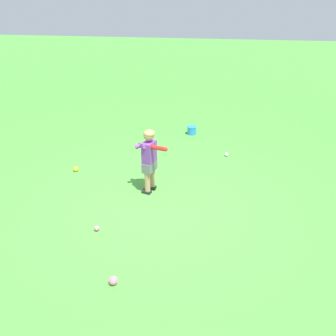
# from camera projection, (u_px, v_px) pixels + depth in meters

# --- Properties ---
(ground_plane) EXTENTS (40.00, 40.00, 0.00)m
(ground_plane) POSITION_uv_depth(u_px,v_px,m) (158.00, 210.00, 5.44)
(ground_plane) COLOR #479338
(child_batter) EXTENTS (0.40, 0.57, 1.08)m
(child_batter) POSITION_uv_depth(u_px,v_px,m) (149.00, 156.00, 5.64)
(child_batter) COLOR #232328
(child_batter) RESTS_ON ground
(play_ball_far_right) EXTENTS (0.10, 0.10, 0.10)m
(play_ball_far_right) POSITION_uv_depth(u_px,v_px,m) (113.00, 281.00, 4.06)
(play_ball_far_right) COLOR pink
(play_ball_far_right) RESTS_ON ground
(play_ball_far_left) EXTENTS (0.07, 0.07, 0.07)m
(play_ball_far_left) POSITION_uv_depth(u_px,v_px,m) (227.00, 154.00, 7.14)
(play_ball_far_left) COLOR white
(play_ball_far_left) RESTS_ON ground
(play_ball_center_lawn) EXTENTS (0.10, 0.10, 0.10)m
(play_ball_center_lawn) POSITION_uv_depth(u_px,v_px,m) (76.00, 169.00, 6.55)
(play_ball_center_lawn) COLOR yellow
(play_ball_center_lawn) RESTS_ON ground
(play_ball_by_bucket) EXTENTS (0.07, 0.07, 0.07)m
(play_ball_by_bucket) POSITION_uv_depth(u_px,v_px,m) (97.00, 228.00, 4.96)
(play_ball_by_bucket) COLOR pink
(play_ball_by_bucket) RESTS_ON ground
(toy_bucket) EXTENTS (0.22, 0.22, 0.19)m
(toy_bucket) POSITION_uv_depth(u_px,v_px,m) (192.00, 130.00, 8.18)
(toy_bucket) COLOR #2884DB
(toy_bucket) RESTS_ON ground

